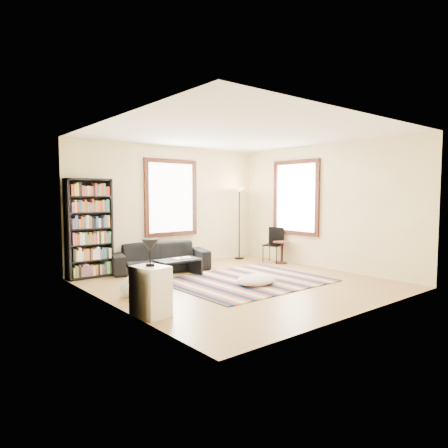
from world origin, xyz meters
TOP-DOWN VIEW (x-y plane):
  - floor at (0.00, 0.00)m, footprint 5.00×5.00m
  - ceiling at (0.00, 0.00)m, footprint 5.00×5.00m
  - wall_back at (0.00, 2.55)m, footprint 5.00×0.10m
  - wall_front at (0.00, -2.55)m, footprint 5.00×0.10m
  - wall_left at (-2.55, 0.00)m, footprint 0.10×5.00m
  - wall_right at (2.55, 0.00)m, footprint 0.10×5.00m
  - window_back at (0.00, 2.47)m, footprint 1.20×0.06m
  - window_right at (2.47, 0.80)m, footprint 0.06×1.20m
  - rug at (0.24, 0.07)m, footprint 2.89×2.32m
  - sofa at (-0.55, 2.05)m, footprint 2.25×1.36m
  - bookshelf at (-2.02, 2.32)m, footprint 0.90×0.30m
  - coffee_table at (-0.59, 1.27)m, footprint 1.01×0.76m
  - book_a at (-0.69, 1.27)m, footprint 0.19×0.25m
  - book_b at (-0.44, 1.32)m, footprint 0.25×0.27m
  - floor_cushion at (0.13, -0.29)m, footprint 0.94×0.81m
  - floor_lamp at (1.85, 2.15)m, footprint 0.36×0.36m
  - side_table at (2.20, 1.00)m, footprint 0.47×0.47m
  - folding_chair at (2.15, 1.23)m, footprint 0.53×0.52m
  - white_cabinet at (-2.30, -0.72)m, footprint 0.45×0.55m
  - table_lamp at (-2.30, -0.72)m, footprint 0.30×0.30m
  - dog at (-2.07, 0.38)m, footprint 0.44×0.57m

SIDE VIEW (x-z plane):
  - floor at x=0.00m, z-range -0.10..0.00m
  - rug at x=0.24m, z-range 0.00..0.02m
  - floor_cushion at x=0.13m, z-range 0.00..0.20m
  - coffee_table at x=-0.59m, z-range 0.00..0.36m
  - dog at x=-2.07m, z-range 0.00..0.52m
  - side_table at x=2.20m, z-range 0.00..0.54m
  - sofa at x=-0.55m, z-range 0.00..0.61m
  - white_cabinet at x=-2.30m, z-range 0.00..0.70m
  - book_b at x=-0.44m, z-range 0.36..0.38m
  - book_a at x=-0.69m, z-range 0.36..0.38m
  - folding_chair at x=2.15m, z-range 0.00..0.86m
  - table_lamp at x=-2.30m, z-range 0.70..1.08m
  - floor_lamp at x=1.85m, z-range 0.00..1.86m
  - bookshelf at x=-2.02m, z-range 0.00..2.00m
  - wall_back at x=0.00m, z-range 0.00..2.80m
  - wall_front at x=0.00m, z-range 0.00..2.80m
  - wall_left at x=-2.55m, z-range 0.00..2.80m
  - wall_right at x=2.55m, z-range 0.00..2.80m
  - window_back at x=0.00m, z-range 0.80..2.40m
  - window_right at x=2.47m, z-range 0.80..2.40m
  - ceiling at x=0.00m, z-range 2.80..2.90m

